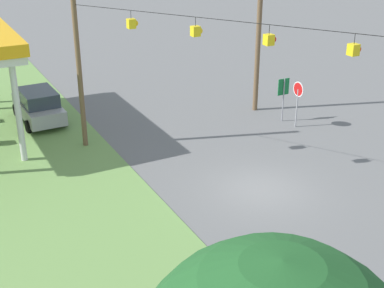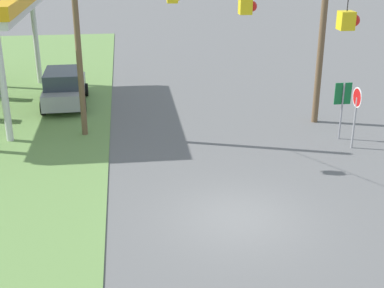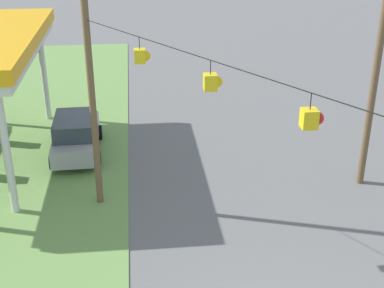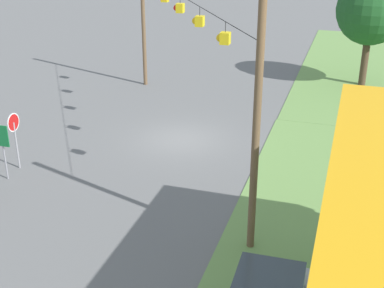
% 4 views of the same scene
% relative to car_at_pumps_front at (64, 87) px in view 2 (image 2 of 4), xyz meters
% --- Properties ---
extents(ground_plane, '(160.00, 160.00, 0.00)m').
position_rel_car_at_pumps_front_xyz_m(ground_plane, '(-12.16, -6.20, -0.94)').
color(ground_plane, slate).
extents(car_at_pumps_front, '(4.65, 2.19, 1.82)m').
position_rel_car_at_pumps_front_xyz_m(car_at_pumps_front, '(0.00, 0.00, 0.00)').
color(car_at_pumps_front, '#9E9EA3').
rests_on(car_at_pumps_front, ground).
extents(stop_sign_roadside, '(0.80, 0.08, 2.50)m').
position_rel_car_at_pumps_front_xyz_m(stop_sign_roadside, '(-7.17, -11.89, 0.88)').
color(stop_sign_roadside, '#99999E').
rests_on(stop_sign_roadside, ground).
extents(route_sign, '(0.10, 0.70, 2.40)m').
position_rel_car_at_pumps_front_xyz_m(route_sign, '(-6.11, -11.76, 0.78)').
color(route_sign, gray).
rests_on(route_sign, ground).
extents(signal_span_gantry, '(15.84, 10.24, 8.74)m').
position_rel_car_at_pumps_front_xyz_m(signal_span_gantry, '(-12.16, -6.21, 3.90)').
color(signal_span_gantry, brown).
rests_on(signal_span_gantry, ground).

